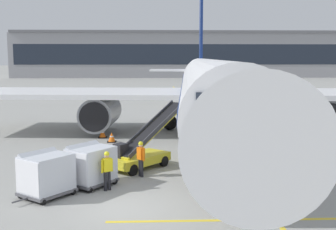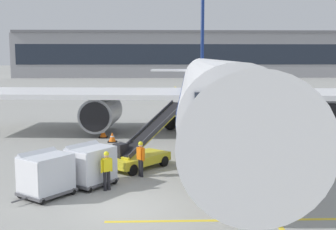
% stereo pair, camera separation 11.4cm
% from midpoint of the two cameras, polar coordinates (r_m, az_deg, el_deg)
% --- Properties ---
extents(ground_plane, '(600.00, 600.00, 0.00)m').
position_cam_midpoint_polar(ground_plane, '(17.38, -6.46, -12.02)').
color(ground_plane, gray).
extents(parked_airplane, '(37.72, 48.16, 15.69)m').
position_cam_midpoint_polar(parked_airplane, '(33.86, 5.21, 3.68)').
color(parked_airplane, white).
rests_on(parked_airplane, ground).
extents(belt_loader, '(4.37, 4.67, 3.33)m').
position_cam_midpoint_polar(belt_loader, '(23.25, -3.63, -4.64)').
color(belt_loader, gold).
rests_on(belt_loader, ground).
extents(baggage_cart_lead, '(2.49, 2.65, 1.91)m').
position_cam_midpoint_polar(baggage_cart_lead, '(20.28, -10.21, -6.29)').
color(baggage_cart_lead, '#515156').
rests_on(baggage_cart_lead, ground).
extents(baggage_cart_second, '(2.49, 2.65, 1.91)m').
position_cam_midpoint_polar(baggage_cart_second, '(19.15, -15.75, -7.28)').
color(baggage_cart_second, '#515156').
rests_on(baggage_cart_second, ground).
extents(ground_crew_by_loader, '(0.38, 0.53, 1.74)m').
position_cam_midpoint_polar(ground_crew_by_loader, '(21.19, -10.38, -5.70)').
color(ground_crew_by_loader, '#333847').
rests_on(ground_crew_by_loader, ground).
extents(ground_crew_by_carts, '(0.49, 0.41, 1.74)m').
position_cam_midpoint_polar(ground_crew_by_carts, '(19.45, -8.08, -6.84)').
color(ground_crew_by_carts, black).
rests_on(ground_crew_by_carts, ground).
extents(ground_crew_marshaller, '(0.41, 0.49, 1.74)m').
position_cam_midpoint_polar(ground_crew_marshaller, '(21.50, -3.70, -5.40)').
color(ground_crew_marshaller, black).
rests_on(ground_crew_marshaller, ground).
extents(safety_cone_engine_keepout, '(0.62, 0.62, 0.70)m').
position_cam_midpoint_polar(safety_cone_engine_keepout, '(32.21, -8.59, -2.32)').
color(safety_cone_engine_keepout, black).
rests_on(safety_cone_engine_keepout, ground).
extents(safety_cone_wingtip, '(0.61, 0.61, 0.69)m').
position_cam_midpoint_polar(safety_cone_wingtip, '(30.44, -7.42, -2.88)').
color(safety_cone_wingtip, black).
rests_on(safety_cone_wingtip, ground).
extents(apron_guidance_line_lead_in, '(0.20, 110.00, 0.01)m').
position_cam_midpoint_polar(apron_guidance_line_lead_in, '(33.44, 5.38, -2.49)').
color(apron_guidance_line_lead_in, yellow).
rests_on(apron_guidance_line_lead_in, ground).
extents(apron_guidance_line_stop_bar, '(12.00, 0.20, 0.01)m').
position_cam_midpoint_polar(apron_guidance_line_stop_bar, '(16.64, 13.27, -13.06)').
color(apron_guidance_line_stop_bar, yellow).
rests_on(apron_guidance_line_stop_bar, ground).
extents(terminal_building, '(99.46, 16.51, 13.19)m').
position_cam_midpoint_polar(terminal_building, '(131.44, 2.37, 7.84)').
color(terminal_building, '#939399').
rests_on(terminal_building, ground).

